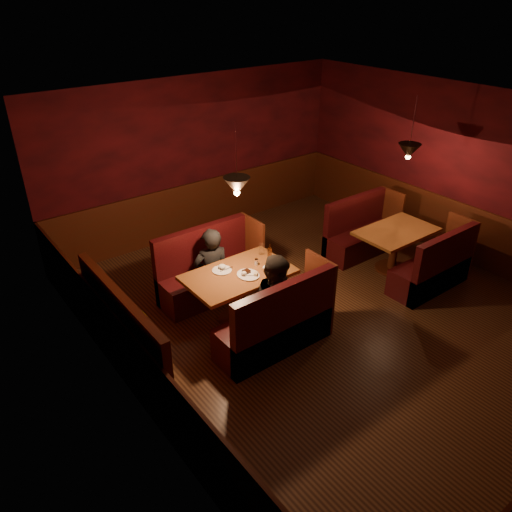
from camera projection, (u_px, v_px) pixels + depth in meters
room at (315, 254)px, 6.73m from camera, size 6.02×7.02×2.92m
main_table at (240, 284)px, 6.90m from camera, size 1.47×0.89×1.03m
main_bench_far at (209, 274)px, 7.61m from camera, size 1.61×0.58×1.10m
main_bench_near at (278, 327)px, 6.45m from camera, size 1.61×0.58×1.10m
second_table at (395, 240)px, 8.18m from camera, size 1.30×0.83×0.73m
second_bench_far at (360, 235)px, 8.84m from camera, size 1.44×0.54×1.03m
second_bench_near at (434, 271)px, 7.76m from camera, size 1.44×0.54×1.03m
diner_a at (211, 255)px, 7.27m from camera, size 0.64×0.50×1.55m
diner_b at (279, 288)px, 6.44m from camera, size 0.95×0.85×1.62m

